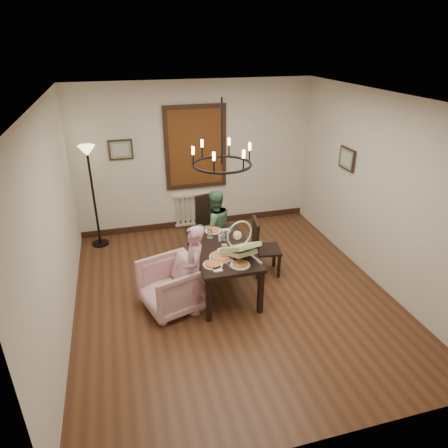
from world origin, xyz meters
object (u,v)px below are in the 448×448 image
dining_table (222,252)px  drinking_glass (223,237)px  elderly_woman (195,277)px  armchair (172,286)px  floor_lamp (94,199)px  baby_bouncer (240,246)px  seated_man (215,233)px  chair_far (214,226)px  chair_right (267,247)px

dining_table → drinking_glass: drinking_glass is taller
dining_table → elderly_woman: 0.65m
dining_table → armchair: bearing=-160.8°
armchair → drinking_glass: 1.07m
dining_table → floor_lamp: size_ratio=0.84×
dining_table → elderly_woman: (-0.49, -0.41, -0.09)m
baby_bouncer → seated_man: bearing=79.0°
dining_table → drinking_glass: bearing=71.2°
armchair → seated_man: seated_man is taller
floor_lamp → baby_bouncer: bearing=-49.8°
chair_far → baby_bouncer: 1.45m
elderly_woman → baby_bouncer: (0.66, 0.05, 0.36)m
floor_lamp → drinking_glass: bearing=-43.4°
chair_far → chair_right: (0.66, -0.80, -0.06)m
armchair → drinking_glass: (0.87, 0.46, 0.42)m
drinking_glass → floor_lamp: floor_lamp is taller
armchair → seated_man: bearing=123.7°
chair_far → armchair: size_ratio=1.38×
dining_table → seated_man: 0.84m
seated_man → chair_far: bearing=-112.8°
chair_right → elderly_woman: (-1.29, -0.66, 0.06)m
chair_right → armchair: (-1.60, -0.51, -0.12)m
chair_far → floor_lamp: (-1.94, 0.91, 0.36)m
chair_right → armchair: 1.68m
chair_far → dining_table: bearing=-113.8°
dining_table → armchair: 0.88m
baby_bouncer → chair_right: bearing=29.3°
chair_right → elderly_woman: elderly_woman is taller
chair_right → seated_man: size_ratio=0.89×
chair_far → chair_right: bearing=-66.8°
chair_far → floor_lamp: size_ratio=0.60×
dining_table → armchair: (-0.80, -0.26, -0.27)m
chair_far → floor_lamp: floor_lamp is taller
dining_table → drinking_glass: (0.07, 0.20, 0.15)m
elderly_woman → dining_table: bearing=135.9°
chair_far → seated_man: (-0.05, -0.22, -0.01)m
chair_far → elderly_woman: 1.59m
chair_far → armchair: (-0.94, -1.32, -0.18)m
chair_right → armchair: bearing=117.1°
dining_table → chair_far: bearing=83.1°
dining_table → baby_bouncer: (0.16, -0.36, 0.27)m
baby_bouncer → floor_lamp: bearing=115.9°
seated_man → floor_lamp: (-1.89, 1.13, 0.37)m
seated_man → floor_lamp: size_ratio=0.59×
elderly_woman → floor_lamp: bearing=-144.7°
chair_right → baby_bouncer: bearing=142.8°
armchair → baby_bouncer: 1.10m
dining_table → armchair: same height
dining_table → chair_far: chair_far is taller
chair_right → drinking_glass: (-0.73, -0.05, 0.30)m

